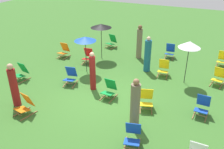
% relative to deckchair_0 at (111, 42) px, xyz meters
% --- Properties ---
extents(ground_plane, '(40.00, 40.00, 0.00)m').
position_rel_deckchair_0_xyz_m(ground_plane, '(1.98, -5.63, -0.37)').
color(ground_plane, '#386B28').
extents(deckchair_0, '(0.66, 0.86, 0.83)m').
position_rel_deckchair_0_xyz_m(deckchair_0, '(0.00, 0.00, 0.00)').
color(deckchair_0, olive).
rests_on(deckchair_0, ground).
extents(deckchair_1, '(0.51, 0.78, 0.83)m').
position_rel_deckchair_0_xyz_m(deckchair_1, '(3.74, -0.21, 0.00)').
color(deckchair_1, olive).
rests_on(deckchair_1, ground).
extents(deckchair_3, '(0.61, 0.84, 0.83)m').
position_rel_deckchair_0_xyz_m(deckchair_3, '(0.22, -5.15, 0.00)').
color(deckchair_3, olive).
rests_on(deckchair_3, ground).
extents(deckchair_4, '(0.50, 0.77, 0.83)m').
position_rel_deckchair_0_xyz_m(deckchair_4, '(-1.88, -2.55, 0.00)').
color(deckchair_4, olive).
rests_on(deckchair_4, ground).
extents(deckchair_5, '(0.52, 0.79, 0.83)m').
position_rel_deckchair_0_xyz_m(deckchair_5, '(2.33, -5.51, 0.00)').
color(deckchair_5, olive).
rests_on(deckchair_5, ground).
extents(deckchair_6, '(0.68, 0.87, 0.83)m').
position_rel_deckchair_0_xyz_m(deckchair_6, '(3.98, -5.65, 0.00)').
color(deckchair_6, olive).
rests_on(deckchair_6, ground).
extents(deckchair_7, '(0.56, 0.81, 0.83)m').
position_rel_deckchair_0_xyz_m(deckchair_7, '(-0.20, -2.73, 0.00)').
color(deckchair_7, olive).
rests_on(deckchair_7, ground).
extents(deckchair_8, '(0.62, 0.84, 0.83)m').
position_rel_deckchair_0_xyz_m(deckchair_8, '(6.44, -2.49, 0.00)').
color(deckchair_8, olive).
rests_on(deckchair_8, ground).
extents(deckchair_9, '(0.63, 0.84, 0.83)m').
position_rel_deckchair_0_xyz_m(deckchair_9, '(-0.07, -7.83, 0.00)').
color(deckchair_9, olive).
rests_on(deckchair_9, ground).
extents(deckchair_10, '(0.55, 0.80, 0.83)m').
position_rel_deckchair_0_xyz_m(deckchair_10, '(6.53, -0.24, 0.00)').
color(deckchair_10, olive).
rests_on(deckchair_10, ground).
extents(deckchair_11, '(0.58, 0.82, 0.83)m').
position_rel_deckchair_0_xyz_m(deckchair_11, '(-2.14, -5.73, 0.00)').
color(deckchair_11, olive).
rests_on(deckchair_11, ground).
extents(deckchair_12, '(0.54, 0.80, 0.83)m').
position_rel_deckchair_0_xyz_m(deckchair_12, '(3.92, -2.59, 0.00)').
color(deckchair_12, olive).
rests_on(deckchair_12, ground).
extents(deckchair_13, '(0.63, 0.85, 0.83)m').
position_rel_deckchair_0_xyz_m(deckchair_13, '(4.17, -7.82, 0.00)').
color(deckchair_13, olive).
rests_on(deckchair_13, ground).
extents(deckchair_15, '(0.53, 0.79, 0.83)m').
position_rel_deckchair_0_xyz_m(deckchair_15, '(5.99, -5.24, 0.00)').
color(deckchair_15, olive).
rests_on(deckchair_15, ground).
extents(umbrella_0, '(1.07, 1.07, 1.85)m').
position_rel_deckchair_0_xyz_m(umbrella_0, '(0.27, -3.74, 1.37)').
color(umbrella_0, black).
rests_on(umbrella_0, ground).
extents(umbrella_1, '(1.15, 1.15, 1.99)m').
position_rel_deckchair_0_xyz_m(umbrella_1, '(0.20, -1.84, 1.51)').
color(umbrella_1, black).
rests_on(umbrella_1, ground).
extents(umbrella_2, '(0.97, 0.97, 2.03)m').
position_rel_deckchair_0_xyz_m(umbrella_2, '(5.01, -2.93, 1.51)').
color(umbrella_2, black).
rests_on(umbrella_2, ground).
extents(person_0, '(0.47, 0.47, 1.83)m').
position_rel_deckchair_0_xyz_m(person_0, '(3.89, -6.81, 0.49)').
color(person_0, '#72664C').
rests_on(person_0, ground).
extents(person_1, '(0.31, 0.31, 1.75)m').
position_rel_deckchair_0_xyz_m(person_1, '(1.39, -5.15, 0.47)').
color(person_1, maroon).
rests_on(person_1, ground).
extents(person_2, '(0.42, 0.42, 1.80)m').
position_rel_deckchair_0_xyz_m(person_2, '(-0.81, -7.50, 0.49)').
color(person_2, maroon).
rests_on(person_2, ground).
extents(person_3, '(0.42, 0.42, 1.92)m').
position_rel_deckchair_0_xyz_m(person_3, '(2.13, -0.95, 0.55)').
color(person_3, '#72664C').
rests_on(person_3, ground).
extents(person_4, '(0.47, 0.47, 1.82)m').
position_rel_deckchair_0_xyz_m(person_4, '(3.04, -2.41, 0.49)').
color(person_4, '#195972').
rests_on(person_4, ground).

